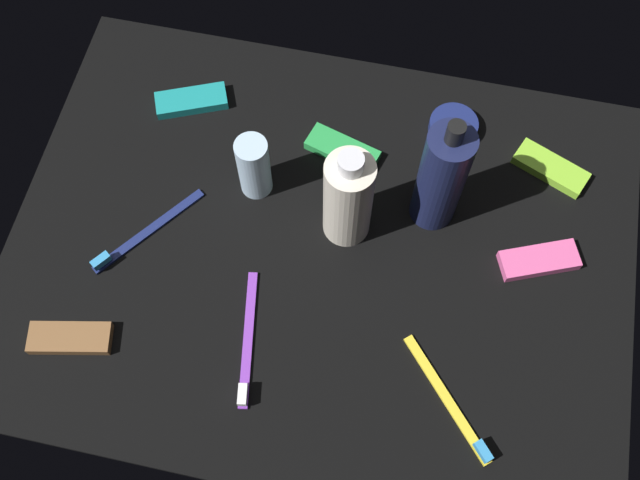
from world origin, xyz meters
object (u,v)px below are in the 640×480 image
object	(u,v)px
bodywash_bottle	(348,198)
snack_bar_brown	(70,338)
toothbrush_navy	(142,235)
cream_tin_left	(453,127)
snack_bar_green	(343,150)
snack_bar_lime	(551,168)
deodorant_stick	(254,167)
toothbrush_purple	(247,346)
snack_bar_teal	(191,101)
lotion_bottle	(441,177)
toothbrush_yellow	(452,406)
snack_bar_pink	(539,260)

from	to	relation	value
bodywash_bottle	snack_bar_brown	world-z (taller)	bodywash_bottle
toothbrush_navy	cream_tin_left	distance (cm)	46.64
snack_bar_green	snack_bar_lime	bearing A→B (deg)	-157.32
deodorant_stick	toothbrush_purple	distance (cm)	23.89
snack_bar_teal	snack_bar_brown	bearing A→B (deg)	59.48
toothbrush_navy	snack_bar_teal	xyz separation A→B (cm)	(-0.59, -22.28, 0.14)
lotion_bottle	toothbrush_purple	distance (cm)	32.66
snack_bar_green	toothbrush_purple	bearing A→B (deg)	94.80
snack_bar_brown	snack_bar_teal	bearing A→B (deg)	-109.00
snack_bar_green	snack_bar_brown	bearing A→B (deg)	66.73
toothbrush_purple	snack_bar_brown	distance (cm)	22.60
snack_bar_brown	snack_bar_green	bearing A→B (deg)	-141.18
toothbrush_yellow	snack_bar_brown	xyz separation A→B (cm)	(48.77, 1.59, 0.14)
bodywash_bottle	snack_bar_green	bearing A→B (deg)	-76.90
bodywash_bottle	snack_bar_teal	bearing A→B (deg)	-29.66
lotion_bottle	toothbrush_navy	bearing A→B (deg)	17.67
toothbrush_navy	bodywash_bottle	bearing A→B (deg)	-164.68
snack_bar_pink	lotion_bottle	bearing A→B (deg)	-39.78
snack_bar_teal	snack_bar_green	size ratio (longest dim) A/B	1.00
lotion_bottle	bodywash_bottle	distance (cm)	12.13
bodywash_bottle	deodorant_stick	distance (cm)	14.22
toothbrush_yellow	snack_bar_teal	bearing A→B (deg)	-39.87
snack_bar_lime	snack_bar_green	xyz separation A→B (cm)	(29.20, 3.17, 0.00)
toothbrush_navy	snack_bar_lime	distance (cm)	57.66
toothbrush_navy	snack_bar_brown	xyz separation A→B (cm)	(4.48, 15.83, 0.14)
toothbrush_purple	snack_bar_lime	world-z (taller)	toothbrush_purple
toothbrush_navy	snack_bar_pink	bearing A→B (deg)	-172.12
lotion_bottle	snack_bar_green	bearing A→B (deg)	-25.51
lotion_bottle	snack_bar_pink	xyz separation A→B (cm)	(-15.11, 4.74, -8.67)
cream_tin_left	toothbrush_yellow	bearing A→B (deg)	97.61
snack_bar_green	cream_tin_left	bearing A→B (deg)	-138.16
bodywash_bottle	cream_tin_left	world-z (taller)	bodywash_bottle
toothbrush_navy	cream_tin_left	bearing A→B (deg)	-146.66
toothbrush_navy	snack_bar_green	xyz separation A→B (cm)	(-24.18, -18.62, 0.14)
bodywash_bottle	snack_bar_brown	bearing A→B (deg)	36.53
toothbrush_navy	snack_bar_green	distance (cm)	30.52
toothbrush_purple	snack_bar_lime	xyz separation A→B (cm)	(-35.56, -33.93, 0.14)
toothbrush_purple	cream_tin_left	distance (cm)	43.28
snack_bar_brown	snack_bar_pink	world-z (taller)	same
lotion_bottle	snack_bar_lime	size ratio (longest dim) A/B	2.04
bodywash_bottle	deodorant_stick	world-z (taller)	bodywash_bottle
toothbrush_navy	snack_bar_pink	xyz separation A→B (cm)	(-53.02, -7.33, 0.14)
deodorant_stick	snack_bar_lime	distance (cm)	41.77
deodorant_stick	toothbrush_navy	size ratio (longest dim) A/B	0.70
cream_tin_left	snack_bar_teal	bearing A→B (deg)	5.00
snack_bar_green	deodorant_stick	bearing A→B (deg)	52.06
deodorant_stick	toothbrush_purple	size ratio (longest dim) A/B	0.59
cream_tin_left	toothbrush_purple	bearing A→B (deg)	60.75
bodywash_bottle	toothbrush_navy	world-z (taller)	bodywash_bottle
bodywash_bottle	cream_tin_left	xyz separation A→B (cm)	(-12.16, -18.29, -7.20)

